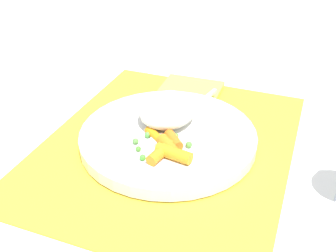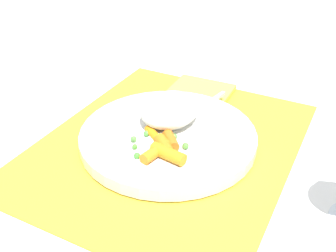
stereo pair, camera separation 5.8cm
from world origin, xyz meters
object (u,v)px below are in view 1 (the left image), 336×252
(fork, at_px, (180,120))
(napkin, at_px, (190,90))
(rice_mound, at_px, (168,109))
(carrot_portion, at_px, (167,147))
(plate, at_px, (168,137))

(fork, height_order, napkin, fork)
(rice_mound, xyz_separation_m, napkin, (-0.15, -0.01, -0.04))
(rice_mound, height_order, fork, rice_mound)
(carrot_portion, relative_size, fork, 0.44)
(carrot_portion, relative_size, napkin, 0.80)
(plate, distance_m, rice_mound, 0.04)
(fork, relative_size, napkin, 1.80)
(plate, relative_size, fork, 1.34)
(carrot_portion, xyz_separation_m, fork, (-0.08, -0.01, -0.01))
(plate, xyz_separation_m, napkin, (-0.17, -0.02, -0.01))
(rice_mound, distance_m, carrot_portion, 0.08)
(plate, relative_size, napkin, 2.42)
(plate, distance_m, fork, 0.04)
(carrot_portion, distance_m, fork, 0.08)
(plate, height_order, napkin, plate)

